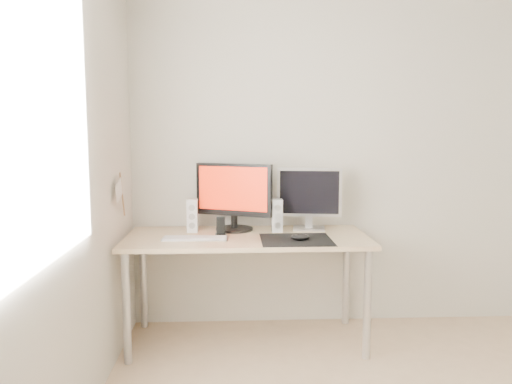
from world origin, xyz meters
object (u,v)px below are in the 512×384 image
speaker_right (277,216)px  keyboard (195,238)px  desk (247,247)px  main_monitor (234,194)px  mouse (300,237)px  phone_dock (221,230)px  second_monitor (309,195)px  speaker_left (192,216)px

speaker_right → keyboard: speaker_right is taller
desk → speaker_right: (0.21, 0.13, 0.19)m
main_monitor → mouse: bearing=-40.8°
speaker_right → phone_dock: size_ratio=1.73×
desk → second_monitor: bearing=23.9°
mouse → main_monitor: main_monitor is taller
keyboard → main_monitor: bearing=48.6°
main_monitor → speaker_left: main_monitor is taller
mouse → second_monitor: (0.11, 0.37, 0.22)m
speaker_left → mouse: bearing=-24.6°
desk → keyboard: bearing=-163.8°
main_monitor → keyboard: size_ratio=1.24×
mouse → phone_dock: size_ratio=0.91×
speaker_right → phone_dock: bearing=-161.3°
speaker_left → main_monitor: bearing=7.7°
speaker_left → phone_dock: 0.26m
desk → phone_dock: phone_dock is taller
speaker_right → phone_dock: (-0.38, -0.13, -0.07)m
main_monitor → keyboard: (-0.25, -0.28, -0.25)m
phone_dock → main_monitor: bearing=65.1°
desk → speaker_right: 0.31m
speaker_left → phone_dock: (0.20, -0.15, -0.07)m
second_monitor → speaker_left: size_ratio=2.00×
desk → phone_dock: bearing=-179.2°
second_monitor → speaker_right: bearing=-163.3°
mouse → main_monitor: bearing=139.2°
desk → speaker_right: size_ratio=7.11×
main_monitor → phone_dock: 0.30m
main_monitor → second_monitor: (0.53, 0.01, -0.01)m
mouse → phone_dock: 0.53m
second_monitor → mouse: bearing=-107.0°
speaker_left → speaker_right: size_ratio=1.00×
mouse → speaker_left: 0.77m
second_monitor → desk: bearing=-156.1°
second_monitor → speaker_right: second_monitor is taller
speaker_left → speaker_right: (0.58, -0.02, 0.00)m
second_monitor → keyboard: bearing=-159.3°
second_monitor → speaker_left: (-0.81, -0.05, -0.13)m
speaker_right → speaker_left: bearing=178.1°
mouse → keyboard: 0.67m
keyboard → phone_dock: 0.19m
speaker_left → speaker_right: same height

